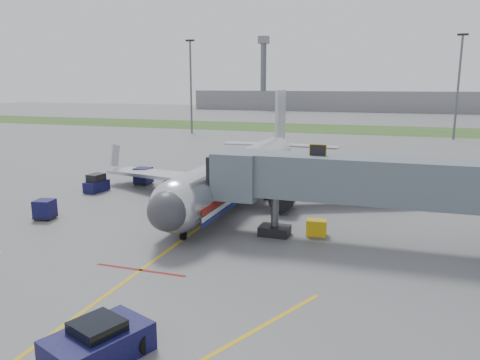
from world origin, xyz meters
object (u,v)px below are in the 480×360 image
(airliner, at_px, (241,171))
(ramp_worker, at_px, (172,202))
(belt_loader, at_px, (184,210))
(pushback_tug, at_px, (98,343))
(baggage_tug, at_px, (96,184))

(airliner, height_order, ramp_worker, airliner)
(airliner, height_order, belt_loader, airliner)
(belt_loader, xyz_separation_m, ramp_worker, (-1.64, 1.02, 0.37))
(pushback_tug, distance_m, ramp_worker, 22.49)
(baggage_tug, relative_size, ramp_worker, 1.63)
(pushback_tug, relative_size, ramp_worker, 2.74)
(pushback_tug, height_order, belt_loader, belt_loader)
(ramp_worker, bearing_deg, belt_loader, -80.85)
(baggage_tug, bearing_deg, airliner, 8.77)
(airliner, relative_size, belt_loader, 8.73)
(baggage_tug, xyz_separation_m, ramp_worker, (10.88, -4.36, 0.03))
(baggage_tug, height_order, belt_loader, belt_loader)
(airliner, bearing_deg, pushback_tug, -83.52)
(ramp_worker, bearing_deg, airliner, 9.28)
(belt_loader, bearing_deg, pushback_tug, -74.29)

